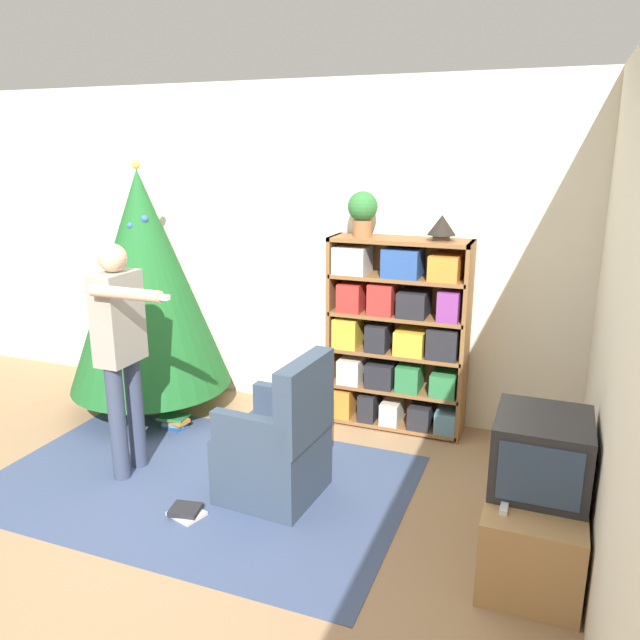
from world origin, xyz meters
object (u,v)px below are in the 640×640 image
(table_lamp, at_px, (442,226))
(potted_plant, at_px, (363,210))
(standing_person, at_px, (121,343))
(armchair, at_px, (278,448))
(christmas_tree, at_px, (145,281))
(television, at_px, (541,453))
(bookshelf, at_px, (397,334))

(table_lamp, bearing_deg, potted_plant, 180.00)
(standing_person, bearing_deg, armchair, 95.24)
(armchair, xyz_separation_m, standing_person, (-1.04, -0.09, 0.58))
(armchair, relative_size, standing_person, 0.60)
(standing_person, distance_m, potted_plant, 1.93)
(standing_person, height_order, potted_plant, potted_plant)
(potted_plant, relative_size, table_lamp, 1.64)
(christmas_tree, relative_size, table_lamp, 10.06)
(christmas_tree, bearing_deg, armchair, -29.06)
(table_lamp, bearing_deg, christmas_tree, -169.89)
(television, bearing_deg, bookshelf, 128.91)
(christmas_tree, bearing_deg, potted_plant, 13.54)
(television, height_order, armchair, armchair)
(christmas_tree, bearing_deg, table_lamp, 10.11)
(armchair, xyz_separation_m, potted_plant, (0.12, 1.26, 1.33))
(bookshelf, height_order, christmas_tree, christmas_tree)
(christmas_tree, xyz_separation_m, armchair, (1.54, -0.86, -0.76))
(christmas_tree, height_order, standing_person, christmas_tree)
(christmas_tree, xyz_separation_m, table_lamp, (2.25, 0.40, 0.49))
(table_lamp, bearing_deg, standing_person, -142.42)
(bookshelf, xyz_separation_m, table_lamp, (0.29, 0.01, 0.82))
(television, xyz_separation_m, table_lamp, (-0.80, 1.37, 0.94))
(standing_person, bearing_deg, bookshelf, 133.03)
(bookshelf, bearing_deg, television, -51.09)
(bookshelf, bearing_deg, armchair, -108.22)
(bookshelf, xyz_separation_m, potted_plant, (-0.29, 0.01, 0.91))
(television, height_order, table_lamp, table_lamp)
(television, distance_m, christmas_tree, 3.23)
(bookshelf, bearing_deg, table_lamp, 2.00)
(television, distance_m, potted_plant, 2.20)
(standing_person, xyz_separation_m, table_lamp, (1.75, 1.34, 0.66))
(potted_plant, xyz_separation_m, table_lamp, (0.58, -0.00, -0.09))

